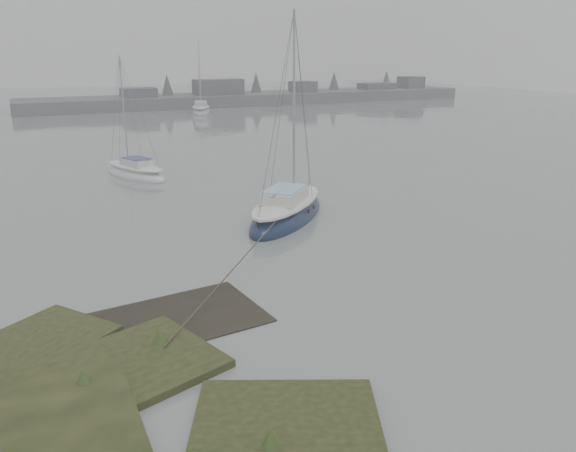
{
  "coord_description": "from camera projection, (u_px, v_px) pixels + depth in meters",
  "views": [
    {
      "loc": [
        -3.35,
        -8.66,
        6.79
      ],
      "look_at": [
        3.48,
        5.7,
        1.8
      ],
      "focal_mm": 35.0,
      "sensor_mm": 36.0,
      "label": 1
    }
  ],
  "objects": [
    {
      "name": "sailboat_main",
      "position": [
        287.0,
        213.0,
        23.52
      ],
      "size": [
        6.03,
        5.95,
        9.0
      ],
      "rotation": [
        0.0,
        0.0,
        -0.8
      ],
      "color": "black",
      "rests_on": "ground"
    },
    {
      "name": "far_shoreline",
      "position": [
        265.0,
        97.0,
        74.95
      ],
      "size": [
        60.0,
        8.0,
        4.15
      ],
      "color": "#4C4F51",
      "rests_on": "ground"
    },
    {
      "name": "ground",
      "position": [
        81.0,
        159.0,
        36.72
      ],
      "size": [
        160.0,
        160.0,
        0.0
      ],
      "primitive_type": "plane",
      "color": "slate",
      "rests_on": "ground"
    },
    {
      "name": "sailboat_far_b",
      "position": [
        201.0,
        111.0,
        63.36
      ],
      "size": [
        3.89,
        6.39,
        8.57
      ],
      "rotation": [
        0.0,
        0.0,
        -0.34
      ],
      "color": "#9C9FA6",
      "rests_on": "ground"
    },
    {
      "name": "sailboat_white",
      "position": [
        136.0,
        173.0,
        31.46
      ],
      "size": [
        3.49,
        5.24,
        7.06
      ],
      "rotation": [
        0.0,
        0.0,
        0.41
      ],
      "color": "silver",
      "rests_on": "ground"
    }
  ]
}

